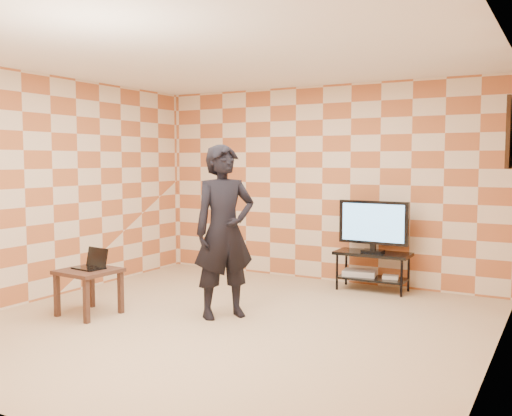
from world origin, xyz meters
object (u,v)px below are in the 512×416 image
(tv, at_px, (373,224))
(side_table, at_px, (89,277))
(person, at_px, (224,232))
(tv_stand, at_px, (373,263))

(tv, distance_m, side_table, 3.53)
(side_table, xyz_separation_m, person, (1.32, 0.65, 0.51))
(tv, bearing_deg, person, -117.33)
(tv_stand, distance_m, person, 2.28)
(person, bearing_deg, side_table, 153.60)
(person, bearing_deg, tv, 10.07)
(tv, bearing_deg, side_table, -131.83)
(tv, xyz_separation_m, side_table, (-2.34, -2.61, -0.45))
(tv, relative_size, person, 0.49)
(side_table, bearing_deg, tv, 48.17)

